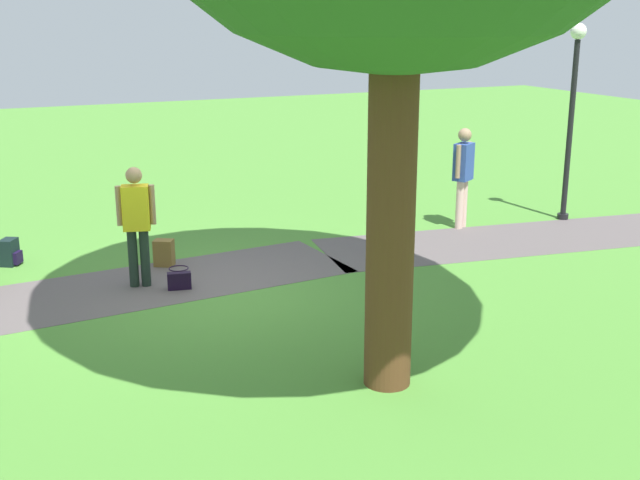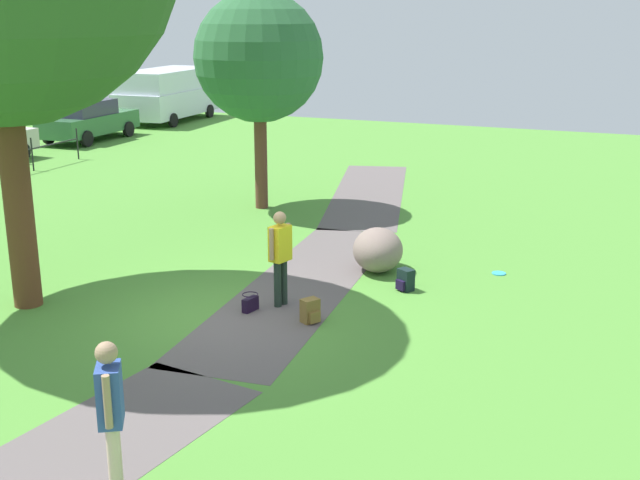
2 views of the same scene
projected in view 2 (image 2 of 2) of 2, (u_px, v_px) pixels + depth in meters
ground_plane at (217, 316)px, 13.47m from camera, size 48.00×48.00×0.00m
footpath_segment_mid at (300, 286)px, 14.91m from camera, size 8.13×2.52×0.01m
footpath_segment_far at (369, 193)px, 22.39m from camera, size 8.21×3.85×0.01m
young_tree_near_path at (259, 58)px, 19.75m from camera, size 3.19×3.19×5.39m
lawn_boulder at (378, 250)px, 15.70m from camera, size 1.51×1.33×0.84m
woman_with_handbag at (280, 252)px, 13.70m from camera, size 0.51×0.32×1.67m
man_near_boulder at (111, 408)px, 8.23m from camera, size 0.46×0.39×1.75m
handbag_on_grass at (250, 303)px, 13.65m from camera, size 0.34×0.32×0.31m
backpack_by_boulder at (405, 280)px, 14.65m from camera, size 0.35×0.34×0.40m
spare_backpack_on_lawn at (310, 311)px, 13.15m from camera, size 0.34×0.35×0.40m
frisbee_on_grass at (499, 273)px, 15.61m from camera, size 0.27×0.27×0.02m
parked_hatchback_blue at (88, 120)px, 31.08m from camera, size 4.35×1.95×1.56m
delivery_van at (167, 93)px, 36.37m from camera, size 5.64×2.79×2.30m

